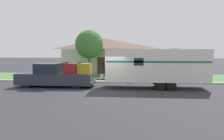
# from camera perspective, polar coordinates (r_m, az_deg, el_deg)

# --- Properties ---
(ground_plane) EXTENTS (120.00, 120.00, 0.00)m
(ground_plane) POSITION_cam_1_polar(r_m,az_deg,el_deg) (16.24, -1.02, -5.36)
(ground_plane) COLOR #2D2D33
(curb_strip) EXTENTS (80.00, 0.30, 0.14)m
(curb_strip) POSITION_cam_1_polar(r_m,az_deg,el_deg) (19.91, 0.12, -3.14)
(curb_strip) COLOR #ADADA8
(curb_strip) RESTS_ON ground_plane
(lawn_strip) EXTENTS (80.00, 7.00, 0.03)m
(lawn_strip) POSITION_cam_1_polar(r_m,az_deg,el_deg) (23.52, 0.89, -1.95)
(lawn_strip) COLOR #477538
(lawn_strip) RESTS_ON ground_plane
(house_across_street) EXTENTS (10.57, 8.04, 4.50)m
(house_across_street) POSITION_cam_1_polar(r_m,az_deg,el_deg) (29.79, -1.83, 4.08)
(house_across_street) COLOR #B2B2A8
(house_across_street) RESTS_ON ground_plane
(pickup_truck) EXTENTS (6.22, 1.99, 2.03)m
(pickup_truck) POSITION_cam_1_polar(r_m,az_deg,el_deg) (18.34, -14.29, -1.49)
(pickup_truck) COLOR black
(pickup_truck) RESTS_ON ground_plane
(travel_trailer) EXTENTS (8.66, 2.33, 3.33)m
(travel_trailer) POSITION_cam_1_polar(r_m,az_deg,el_deg) (17.32, 11.49, 1.26)
(travel_trailer) COLOR black
(travel_trailer) RESTS_ON ground_plane
(mailbox) EXTENTS (0.48, 0.20, 1.38)m
(mailbox) POSITION_cam_1_polar(r_m,az_deg,el_deg) (20.41, 5.94, -0.16)
(mailbox) COLOR brown
(mailbox) RESTS_ON ground_plane
(tree_in_yard) EXTENTS (3.10, 3.10, 5.14)m
(tree_in_yard) POSITION_cam_1_polar(r_m,az_deg,el_deg) (24.20, -5.96, 6.68)
(tree_in_yard) COLOR brown
(tree_in_yard) RESTS_ON ground_plane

